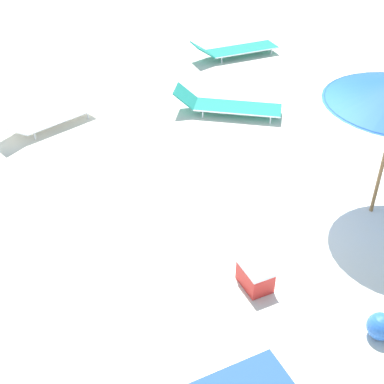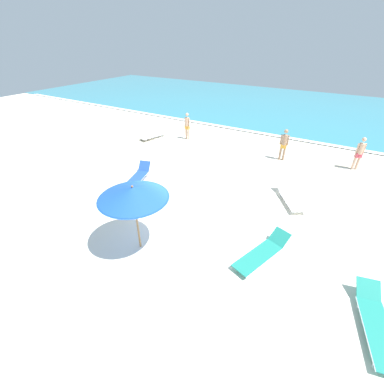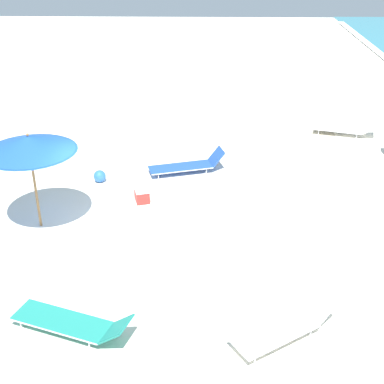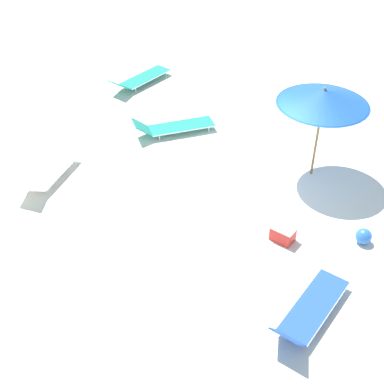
{
  "view_description": "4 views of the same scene",
  "coord_description": "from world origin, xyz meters",
  "px_view_note": "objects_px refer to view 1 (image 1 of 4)",
  "views": [
    {
      "loc": [
        -6.66,
        1.94,
        5.4
      ],
      "look_at": [
        -0.44,
        0.9,
        0.79
      ],
      "focal_mm": 50.0,
      "sensor_mm": 36.0,
      "label": 1
    },
    {
      "loc": [
        4.41,
        -6.7,
        6.1
      ],
      "look_at": [
        0.1,
        0.52,
        0.92
      ],
      "focal_mm": 24.0,
      "sensor_mm": 36.0,
      "label": 2
    },
    {
      "loc": [
        10.64,
        1.84,
        6.69
      ],
      "look_at": [
        -0.35,
        1.57,
        0.96
      ],
      "focal_mm": 50.0,
      "sensor_mm": 36.0,
      "label": 3
    },
    {
      "loc": [
        -7.23,
        6.88,
        7.82
      ],
      "look_at": [
        0.14,
        1.29,
        0.68
      ],
      "focal_mm": 50.0,
      "sensor_mm": 36.0,
      "label": 4
    }
  ],
  "objects_px": {
    "sun_lounger_beside_umbrella": "(227,105)",
    "cooler_box": "(255,275)",
    "sun_lounger_near_water_right": "(235,49)",
    "beach_ball": "(381,326)",
    "sun_lounger_mid_beach_solo": "(45,119)"
  },
  "relations": [
    {
      "from": "sun_lounger_mid_beach_solo",
      "to": "cooler_box",
      "type": "distance_m",
      "value": 5.86
    },
    {
      "from": "sun_lounger_near_water_right",
      "to": "beach_ball",
      "type": "bearing_deg",
      "value": 164.78
    },
    {
      "from": "sun_lounger_beside_umbrella",
      "to": "sun_lounger_mid_beach_solo",
      "type": "relative_size",
      "value": 1.14
    },
    {
      "from": "beach_ball",
      "to": "cooler_box",
      "type": "distance_m",
      "value": 1.7
    },
    {
      "from": "sun_lounger_beside_umbrella",
      "to": "beach_ball",
      "type": "height_order",
      "value": "sun_lounger_beside_umbrella"
    },
    {
      "from": "sun_lounger_mid_beach_solo",
      "to": "cooler_box",
      "type": "bearing_deg",
      "value": 178.4
    },
    {
      "from": "sun_lounger_beside_umbrella",
      "to": "sun_lounger_mid_beach_solo",
      "type": "bearing_deg",
      "value": 109.35
    },
    {
      "from": "sun_lounger_mid_beach_solo",
      "to": "beach_ball",
      "type": "xyz_separation_m",
      "value": [
        -6.08,
        -4.38,
        -0.04
      ]
    },
    {
      "from": "sun_lounger_mid_beach_solo",
      "to": "sun_lounger_near_water_right",
      "type": "bearing_deg",
      "value": -90.0
    },
    {
      "from": "sun_lounger_near_water_right",
      "to": "beach_ball",
      "type": "distance_m",
      "value": 9.15
    },
    {
      "from": "sun_lounger_near_water_right",
      "to": "beach_ball",
      "type": "xyz_separation_m",
      "value": [
        -9.15,
        0.29,
        -0.03
      ]
    },
    {
      "from": "sun_lounger_beside_umbrella",
      "to": "sun_lounger_near_water_right",
      "type": "xyz_separation_m",
      "value": [
        3.08,
        -0.89,
        -0.0
      ]
    },
    {
      "from": "sun_lounger_mid_beach_solo",
      "to": "cooler_box",
      "type": "relative_size",
      "value": 3.54
    },
    {
      "from": "sun_lounger_mid_beach_solo",
      "to": "cooler_box",
      "type": "xyz_separation_m",
      "value": [
        -4.98,
        -3.08,
        -0.02
      ]
    },
    {
      "from": "sun_lounger_beside_umbrella",
      "to": "cooler_box",
      "type": "xyz_separation_m",
      "value": [
        -4.97,
        0.71,
        -0.02
      ]
    }
  ]
}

